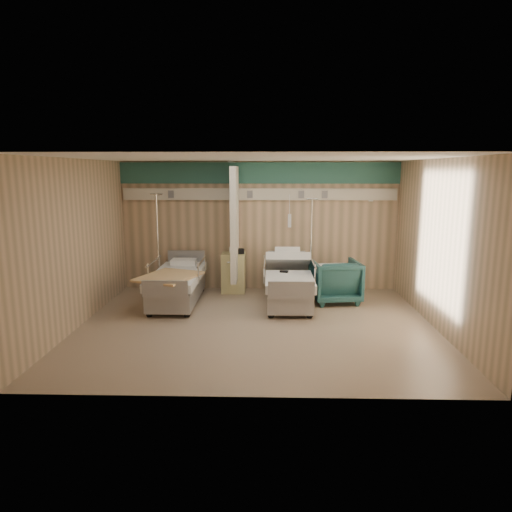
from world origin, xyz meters
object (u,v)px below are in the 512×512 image
Objects in this scene: iv_stand_right at (310,275)px; iv_stand_left at (159,274)px; bed_left at (177,288)px; visitor_armchair at (335,281)px; bed_right at (288,288)px; bedside_cabinet at (234,273)px.

iv_stand_right is 0.95× the size of iv_stand_left.
visitor_armchair reaches higher than bed_left.
bed_right is 1.00× the size of bed_left.
visitor_armchair is 0.72m from iv_stand_right.
bedside_cabinet is at bearing 40.60° from bed_left.
bed_left is at bearing -139.40° from bedside_cabinet.
iv_stand_left is (-2.73, 0.70, 0.12)m from bed_right.
iv_stand_right is (-0.44, 0.57, -0.01)m from visitor_armchair.
visitor_armchair is at bearing -52.07° from iv_stand_right.
iv_stand_right reaches higher than bedside_cabinet.
visitor_armchair is at bearing -18.52° from bedside_cabinet.
bedside_cabinet is (1.05, 0.90, 0.11)m from bed_left.
visitor_armchair reaches higher than bed_right.
bed_right is 0.92m from iv_stand_right.
iv_stand_left is at bearing 126.86° from bed_left.
iv_stand_left is (-1.58, -0.20, 0.01)m from bedside_cabinet.
bedside_cabinet is (-1.15, 0.90, 0.11)m from bed_right.
iv_stand_right is at bearing 15.84° from bed_left.
iv_stand_right is at bearing -59.27° from visitor_armchair.
bed_left is at bearing -3.57° from visitor_armchair.
bed_left is 1.39m from bedside_cabinet.
iv_stand_right is (0.50, 0.77, 0.10)m from bed_right.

